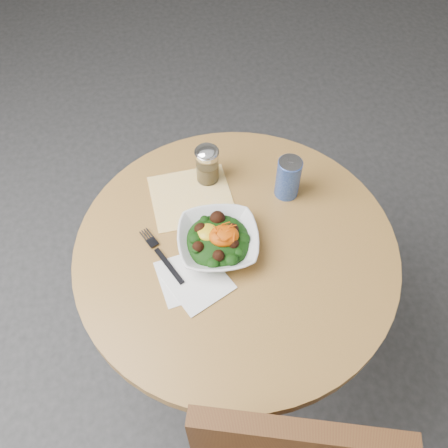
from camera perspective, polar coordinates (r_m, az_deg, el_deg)
name	(u,v)px	position (r m, az deg, el deg)	size (l,w,h in m)	color
ground	(232,349)	(2.05, 0.97, -14.04)	(6.00, 6.00, 0.00)	#2D2D30
table	(235,282)	(1.55, 1.25, -6.60)	(0.90, 0.90, 0.75)	black
cloth_napkin	(191,197)	(1.49, -3.74, 3.08)	(0.23, 0.21, 0.00)	orange
paper_napkins	(193,280)	(1.33, -3.58, -6.36)	(0.21, 0.21, 0.00)	white
salad_bowl	(218,240)	(1.36, -0.68, -1.89)	(0.23, 0.23, 0.08)	silver
fork	(160,254)	(1.37, -7.28, -3.43)	(0.11, 0.20, 0.00)	black
spice_shaker	(207,164)	(1.48, -1.93, 6.84)	(0.07, 0.07, 0.13)	silver
beverage_can	(288,178)	(1.46, 7.35, 5.26)	(0.07, 0.07, 0.14)	navy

